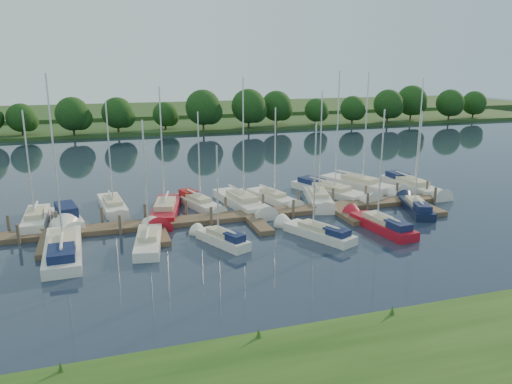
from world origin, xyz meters
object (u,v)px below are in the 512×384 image
object	(u,v)px
dock	(251,217)
sailboat_n_0	(36,221)
motorboat	(67,219)
sailboat_s_2	(222,240)
sailboat_n_5	(243,204)

from	to	relation	value
dock	sailboat_n_0	world-z (taller)	sailboat_n_0
sailboat_n_0	motorboat	xyz separation A→B (m)	(2.52, -0.58, 0.10)
sailboat_s_2	dock	bearing A→B (deg)	27.98
dock	motorboat	distance (m)	15.32
dock	motorboat	bearing A→B (deg)	165.63
dock	sailboat_n_0	size ratio (longest dim) A/B	4.08
sailboat_n_5	sailboat_s_2	world-z (taller)	sailboat_n_5
motorboat	sailboat_s_2	size ratio (longest dim) A/B	0.85
dock	sailboat_s_2	world-z (taller)	sailboat_s_2
dock	sailboat_n_5	size ratio (longest dim) A/B	3.29
sailboat_s_2	sailboat_n_0	bearing A→B (deg)	121.17
dock	sailboat_n_0	xyz separation A→B (m)	(-17.36, 4.38, 0.08)
sailboat_n_5	sailboat_s_2	xyz separation A→B (m)	(-4.20, -8.89, 0.05)
motorboat	sailboat_n_5	size ratio (longest dim) A/B	0.54
dock	motorboat	size ratio (longest dim) A/B	6.13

